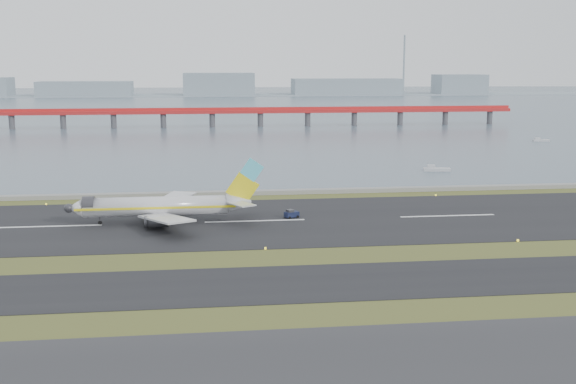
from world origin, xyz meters
name	(u,v)px	position (x,y,z in m)	size (l,w,h in m)	color
ground	(270,262)	(0.00, 0.00, 0.00)	(1000.00, 1000.00, 0.00)	#2E4017
taxiway_strip	(278,284)	(0.00, -12.00, 0.05)	(1000.00, 18.00, 0.10)	black
runway_strip	(255,221)	(0.00, 30.00, 0.05)	(1000.00, 45.00, 0.10)	black
seawall	(245,193)	(0.00, 60.00, 0.50)	(1000.00, 2.50, 1.00)	gray
bay_water	(212,104)	(0.00, 460.00, 0.00)	(1400.00, 800.00, 1.30)	#495A68
red_pier	(260,112)	(20.00, 250.00, 7.28)	(260.00, 5.00, 10.20)	red
far_shoreline	(222,89)	(13.62, 620.00, 6.07)	(1400.00, 80.00, 60.50)	#85949D
airliner	(164,206)	(-17.90, 30.46, 3.46)	(38.52, 32.89, 12.80)	silver
pushback_tug	(291,214)	(7.63, 32.16, 0.88)	(3.23, 2.63, 1.81)	#131935
workboat_near	(436,169)	(58.20, 91.83, 0.60)	(8.11, 3.99, 1.89)	silver
workboat_far	(540,140)	(126.89, 166.03, 0.50)	(6.66, 2.73, 1.57)	silver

